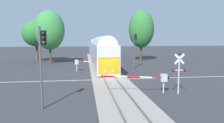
# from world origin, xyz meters

# --- Properties ---
(ground_plane) EXTENTS (220.00, 220.00, 0.00)m
(ground_plane) POSITION_xyz_m (0.00, 0.00, 0.00)
(ground_plane) COLOR #333338
(road_centre_stripe) EXTENTS (44.00, 0.20, 0.01)m
(road_centre_stripe) POSITION_xyz_m (0.00, 0.00, 0.00)
(road_centre_stripe) COLOR beige
(road_centre_stripe) RESTS_ON ground
(railway_track) EXTENTS (4.40, 80.00, 0.32)m
(railway_track) POSITION_xyz_m (0.00, 0.00, 0.10)
(railway_track) COLOR gray
(railway_track) RESTS_ON ground
(commuter_train) EXTENTS (3.04, 42.13, 5.16)m
(commuter_train) POSITION_xyz_m (0.00, 19.92, 2.79)
(commuter_train) COLOR silver
(commuter_train) RESTS_ON railway_track
(crossing_gate_near) EXTENTS (6.40, 0.40, 1.84)m
(crossing_gate_near) POSITION_xyz_m (3.48, -6.97, 1.43)
(crossing_gate_near) COLOR #B7B7BC
(crossing_gate_near) RESTS_ON ground
(crossing_signal_mast) EXTENTS (1.36, 0.44, 3.83)m
(crossing_signal_mast) POSITION_xyz_m (5.46, -7.54, 2.34)
(crossing_signal_mast) COLOR #B2B2B7
(crossing_signal_mast) RESTS_ON ground
(crossing_gate_far) EXTENTS (6.13, 0.40, 1.80)m
(crossing_gate_far) POSITION_xyz_m (-3.55, 6.97, 1.42)
(crossing_gate_far) COLOR #B7B7BC
(crossing_gate_far) RESTS_ON ground
(traffic_signal_near_left) EXTENTS (0.53, 0.38, 5.93)m
(traffic_signal_near_left) POSITION_xyz_m (-5.97, -9.96, 3.96)
(traffic_signal_near_left) COLOR #4C4C51
(traffic_signal_near_left) RESTS_ON ground
(traffic_signal_far_side) EXTENTS (0.53, 0.38, 6.14)m
(traffic_signal_far_side) POSITION_xyz_m (5.37, 8.72, 4.10)
(traffic_signal_far_side) COLOR #4C4C51
(traffic_signal_far_side) RESTS_ON ground
(pine_left_background) EXTENTS (6.00, 6.00, 9.20)m
(pine_left_background) POSITION_xyz_m (-13.51, 22.06, 6.23)
(pine_left_background) COLOR brown
(pine_left_background) RESTS_ON ground
(oak_behind_train) EXTENTS (6.02, 6.02, 10.71)m
(oak_behind_train) POSITION_xyz_m (-9.96, 17.87, 6.76)
(oak_behind_train) COLOR #4C3828
(oak_behind_train) RESTS_ON ground
(oak_far_right) EXTENTS (5.74, 5.74, 11.60)m
(oak_far_right) POSITION_xyz_m (9.95, 20.85, 7.27)
(oak_far_right) COLOR #4C3828
(oak_far_right) RESTS_ON ground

